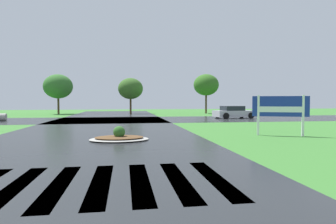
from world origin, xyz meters
TOP-DOWN VIEW (x-y plane):
  - asphalt_roadway at (0.00, 10.00)m, footprint 10.79×80.00m
  - asphalt_cross_road at (0.00, 25.81)m, footprint 90.00×9.71m
  - crosswalk_stripes at (0.00, 4.01)m, footprint 7.65×3.47m
  - estate_billboard at (9.74, 11.56)m, footprint 2.71×1.17m
  - median_island at (1.19, 11.02)m, footprint 2.80×1.97m
  - car_dark_suv at (13.14, 26.60)m, footprint 4.58×2.60m
  - background_treeline at (-4.61, 39.34)m, footprint 36.21×5.25m

SIDE VIEW (x-z plane):
  - asphalt_roadway at x=0.00m, z-range 0.00..0.01m
  - asphalt_cross_road at x=0.00m, z-range 0.00..0.01m
  - crosswalk_stripes at x=0.00m, z-range 0.00..0.01m
  - median_island at x=1.19m, z-range -0.20..0.48m
  - car_dark_suv at x=13.14m, z-range -0.03..1.29m
  - estate_billboard at x=9.74m, z-range 0.38..2.57m
  - background_treeline at x=-4.61m, z-range 0.86..6.73m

